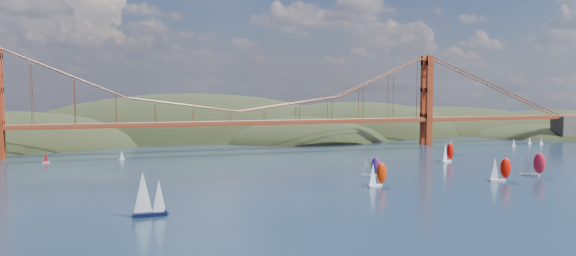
{
  "coord_description": "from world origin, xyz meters",
  "views": [
    {
      "loc": [
        -70.8,
        -124.94,
        34.79
      ],
      "look_at": [
        -0.32,
        90.0,
        18.85
      ],
      "focal_mm": 35.0,
      "sensor_mm": 36.0,
      "label": 1
    }
  ],
  "objects_px": {
    "racer_rwb": "(371,166)",
    "racer_2": "(533,163)",
    "sloop_navy": "(148,194)",
    "racer_1": "(500,169)",
    "racer_3": "(448,152)",
    "racer_0": "(377,174)"
  },
  "relations": [
    {
      "from": "sloop_navy",
      "to": "racer_2",
      "type": "bearing_deg",
      "value": 8.9
    },
    {
      "from": "racer_0",
      "to": "racer_rwb",
      "type": "height_order",
      "value": "racer_0"
    },
    {
      "from": "racer_2",
      "to": "racer_3",
      "type": "bearing_deg",
      "value": 134.96
    },
    {
      "from": "racer_rwb",
      "to": "racer_0",
      "type": "bearing_deg",
      "value": -86.1
    },
    {
      "from": "racer_0",
      "to": "racer_3",
      "type": "relative_size",
      "value": 0.92
    },
    {
      "from": "racer_3",
      "to": "racer_1",
      "type": "bearing_deg",
      "value": -130.7
    },
    {
      "from": "racer_0",
      "to": "racer_1",
      "type": "relative_size",
      "value": 0.96
    },
    {
      "from": "racer_1",
      "to": "racer_3",
      "type": "xyz_separation_m",
      "value": [
        13.05,
        53.14,
        0.19
      ]
    },
    {
      "from": "racer_2",
      "to": "sloop_navy",
      "type": "bearing_deg",
      "value": -134.77
    },
    {
      "from": "racer_3",
      "to": "racer_0",
      "type": "bearing_deg",
      "value": -168.59
    },
    {
      "from": "racer_1",
      "to": "racer_2",
      "type": "height_order",
      "value": "racer_2"
    },
    {
      "from": "sloop_navy",
      "to": "racer_1",
      "type": "distance_m",
      "value": 131.71
    },
    {
      "from": "racer_3",
      "to": "racer_rwb",
      "type": "bearing_deg",
      "value": 179.43
    },
    {
      "from": "racer_1",
      "to": "racer_3",
      "type": "distance_m",
      "value": 54.72
    },
    {
      "from": "sloop_navy",
      "to": "racer_3",
      "type": "distance_m",
      "value": 160.48
    },
    {
      "from": "sloop_navy",
      "to": "racer_3",
      "type": "bearing_deg",
      "value": 26.09
    },
    {
      "from": "racer_0",
      "to": "racer_2",
      "type": "height_order",
      "value": "racer_2"
    },
    {
      "from": "racer_1",
      "to": "racer_rwb",
      "type": "relative_size",
      "value": 1.16
    },
    {
      "from": "racer_1",
      "to": "racer_3",
      "type": "bearing_deg",
      "value": 81.99
    },
    {
      "from": "sloop_navy",
      "to": "racer_rwb",
      "type": "xyz_separation_m",
      "value": [
        89.8,
        45.55,
        -2.08
      ]
    },
    {
      "from": "racer_1",
      "to": "racer_2",
      "type": "xyz_separation_m",
      "value": [
        20.65,
        6.32,
        0.34
      ]
    },
    {
      "from": "racer_rwb",
      "to": "racer_2",
      "type": "bearing_deg",
      "value": 6.77
    }
  ]
}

